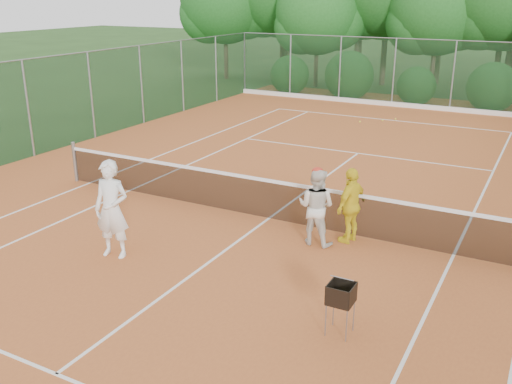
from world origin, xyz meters
TOP-DOWN VIEW (x-y plane):
  - ground at (0.00, 0.00)m, footprint 120.00×120.00m
  - clay_court at (0.00, 0.00)m, footprint 18.00×36.00m
  - tennis_net at (0.00, 0.00)m, footprint 11.97×0.10m
  - player_white at (-1.80, -3.13)m, footprint 0.79×0.60m
  - player_center_grp at (1.45, -0.73)m, footprint 0.79×0.62m
  - player_yellow at (2.05, -0.30)m, footprint 0.60×1.00m
  - ball_hopper at (3.06, -3.63)m, footprint 0.37×0.37m
  - stray_ball_a at (-0.69, 11.54)m, footprint 0.07×0.07m
  - stray_ball_b at (-1.41, 10.87)m, footprint 0.07×0.07m
  - stray_ball_c at (-0.30, 12.07)m, footprint 0.07×0.07m
  - court_markings at (0.00, 0.00)m, footprint 11.03×23.83m
  - fence_back at (0.00, 15.00)m, footprint 18.07×0.07m

SIDE VIEW (x-z plane):
  - ground at x=0.00m, z-range 0.00..0.00m
  - clay_court at x=0.00m, z-range 0.00..0.02m
  - court_markings at x=0.00m, z-range 0.02..0.03m
  - stray_ball_a at x=-0.69m, z-range 0.02..0.09m
  - stray_ball_b at x=-1.41m, z-range 0.02..0.09m
  - stray_ball_c at x=-0.30m, z-range 0.02..0.09m
  - tennis_net at x=0.00m, z-range -0.02..1.08m
  - ball_hopper at x=3.06m, z-range 0.27..1.11m
  - player_yellow at x=2.05m, z-range 0.02..1.62m
  - player_center_grp at x=1.45m, z-range 0.01..1.65m
  - player_white at x=-1.80m, z-range 0.02..1.96m
  - fence_back at x=0.00m, z-range 0.02..3.02m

